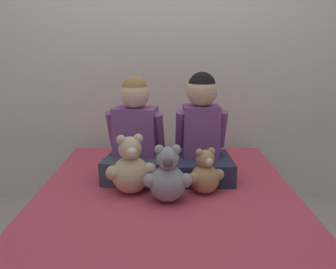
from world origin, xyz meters
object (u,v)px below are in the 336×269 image
object	(u,v)px
child_on_right	(203,135)
teddy_bear_held_by_left_child	(132,169)
child_on_left	(136,137)
bed	(168,247)
teddy_bear_held_by_right_child	(207,174)
teddy_bear_between_children	(169,178)

from	to	relation	value
child_on_right	teddy_bear_held_by_left_child	size ratio (longest dim) A/B	1.94
child_on_left	teddy_bear_held_by_left_child	world-z (taller)	child_on_left
bed	teddy_bear_held_by_left_child	bearing A→B (deg)	137.82
child_on_right	bed	bearing A→B (deg)	-118.51
bed	teddy_bear_held_by_right_child	bearing A→B (deg)	39.09
bed	child_on_right	bearing A→B (deg)	63.52
teddy_bear_between_children	child_on_left	bearing A→B (deg)	117.69
teddy_bear_held_by_left_child	bed	bearing A→B (deg)	-57.18
bed	child_on_right	distance (m)	0.66
bed	teddy_bear_between_children	size ratio (longest dim) A/B	6.91
child_on_right	teddy_bear_between_children	size ratio (longest dim) A/B	2.11
bed	teddy_bear_between_children	bearing A→B (deg)	83.70
child_on_left	bed	bearing A→B (deg)	-56.16
bed	teddy_bear_between_children	distance (m)	0.35
teddy_bear_held_by_right_child	teddy_bear_between_children	world-z (taller)	teddy_bear_between_children
child_on_left	child_on_right	distance (m)	0.39
bed	teddy_bear_held_by_right_child	size ratio (longest dim) A/B	8.22
child_on_right	teddy_bear_between_children	distance (m)	0.41
teddy_bear_held_by_left_child	teddy_bear_between_children	world-z (taller)	teddy_bear_held_by_left_child
child_on_left	child_on_right	bearing A→B (deg)	9.50
teddy_bear_held_by_left_child	teddy_bear_held_by_right_child	size ratio (longest dim) A/B	1.29
teddy_bear_held_by_right_child	child_on_right	bearing A→B (deg)	69.57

